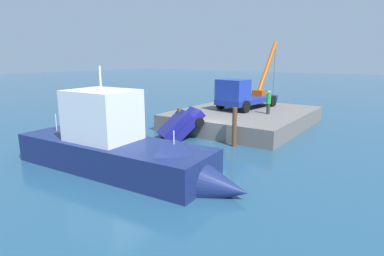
{
  "coord_description": "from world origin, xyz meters",
  "views": [
    {
      "loc": [
        17.96,
        11.66,
        5.74
      ],
      "look_at": [
        -0.17,
        -1.03,
        0.75
      ],
      "focal_mm": 29.82,
      "sensor_mm": 36.0,
      "label": 1
    }
  ],
  "objects_px": {
    "crane_truck": "(243,94)",
    "moored_yacht": "(135,160)",
    "salvaged_car": "(176,130)",
    "dock_worker": "(269,102)"
  },
  "relations": [
    {
      "from": "salvaged_car",
      "to": "crane_truck",
      "type": "bearing_deg",
      "value": 169.56
    },
    {
      "from": "salvaged_car",
      "to": "moored_yacht",
      "type": "distance_m",
      "value": 7.29
    },
    {
      "from": "crane_truck",
      "to": "moored_yacht",
      "type": "distance_m",
      "value": 14.58
    },
    {
      "from": "dock_worker",
      "to": "moored_yacht",
      "type": "bearing_deg",
      "value": -6.51
    },
    {
      "from": "crane_truck",
      "to": "dock_worker",
      "type": "height_order",
      "value": "crane_truck"
    },
    {
      "from": "moored_yacht",
      "to": "crane_truck",
      "type": "bearing_deg",
      "value": -175.08
    },
    {
      "from": "crane_truck",
      "to": "dock_worker",
      "type": "relative_size",
      "value": 5.1
    },
    {
      "from": "salvaged_car",
      "to": "dock_worker",
      "type": "bearing_deg",
      "value": 147.57
    },
    {
      "from": "dock_worker",
      "to": "moored_yacht",
      "type": "xyz_separation_m",
      "value": [
        13.36,
        -1.52,
        -1.47
      ]
    },
    {
      "from": "crane_truck",
      "to": "moored_yacht",
      "type": "height_order",
      "value": "crane_truck"
    }
  ]
}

